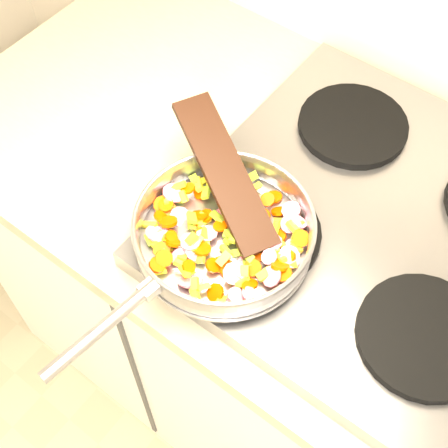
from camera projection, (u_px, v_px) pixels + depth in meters
The scene contains 7 objects.
cooktop at pixel (381, 229), 1.00m from camera, with size 0.60×0.60×0.04m, color #939399.
grate_fl at pixel (260, 233), 0.96m from camera, with size 0.19×0.19×0.02m, color black.
grate_fr at pixel (424, 336), 0.86m from camera, with size 0.19×0.19×0.02m, color black.
grate_bl at pixel (353, 125), 1.08m from camera, with size 0.19×0.19×0.02m, color black.
saute_pan at pixel (223, 232), 0.91m from camera, with size 0.31×0.47×0.06m.
vegetable_heap at pixel (223, 237), 0.92m from camera, with size 0.26×0.24×0.04m.
wooden_spatula at pixel (225, 173), 0.94m from camera, with size 0.27×0.06×0.01m, color black.
Camera 1 is at (-0.57, 1.08, 1.75)m, focal length 50.00 mm.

